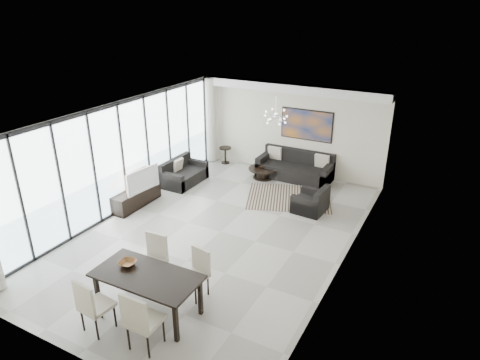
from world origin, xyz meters
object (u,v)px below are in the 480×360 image
Objects in this scene: coffee_table at (263,172)px; dining_table at (147,279)px; tv_console at (136,197)px; sofa_main at (295,169)px; television at (140,179)px.

coffee_table is 6.76m from dining_table.
coffee_table is at bearing 57.04° from tv_console.
coffee_table is 0.40× the size of sofa_main.
tv_console is (-2.22, -3.43, 0.06)m from coffee_table.
sofa_main reaches higher than dining_table.
sofa_main is 1.20× the size of dining_table.
sofa_main reaches higher than coffee_table.
sofa_main is 5.00m from tv_console.
sofa_main is at bearing -30.56° from television.
television reaches higher than dining_table.
coffee_table is at bearing -24.64° from television.
dining_table is (-0.01, -7.17, 0.43)m from sofa_main.
television is 4.41m from dining_table.
sofa_main is at bearing 28.88° from coffee_table.
dining_table reaches higher than coffee_table.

